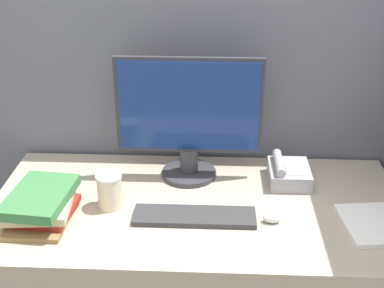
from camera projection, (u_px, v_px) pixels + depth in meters
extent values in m
cube|color=slate|center=(201.00, 148.00, 2.37)|extent=(1.95, 0.04, 1.57)
cube|color=tan|center=(197.00, 284.00, 2.16)|extent=(1.55, 0.78, 0.76)
cylinder|color=#333338|center=(189.00, 173.00, 2.19)|extent=(0.22, 0.22, 0.02)
cylinder|color=#333338|center=(189.00, 160.00, 2.16)|extent=(0.07, 0.07, 0.10)
cube|color=#333338|center=(189.00, 106.00, 2.07)|extent=(0.57, 0.02, 0.39)
cube|color=navy|center=(189.00, 107.00, 2.06)|extent=(0.55, 0.01, 0.36)
cube|color=#333333|center=(195.00, 216.00, 1.90)|extent=(0.44, 0.12, 0.02)
ellipsoid|color=silver|center=(272.00, 218.00, 1.88)|extent=(0.06, 0.04, 0.03)
cylinder|color=beige|center=(110.00, 192.00, 1.95)|extent=(0.09, 0.09, 0.12)
cylinder|color=white|center=(108.00, 176.00, 1.92)|extent=(0.09, 0.09, 0.01)
cube|color=olive|center=(42.00, 217.00, 1.90)|extent=(0.20, 0.29, 0.02)
cube|color=maroon|center=(43.00, 210.00, 1.90)|extent=(0.23, 0.24, 0.02)
cube|color=#C6B78C|center=(38.00, 206.00, 1.88)|extent=(0.24, 0.24, 0.03)
cube|color=#38723F|center=(40.00, 197.00, 1.87)|extent=(0.23, 0.31, 0.04)
cube|color=#99999E|center=(289.00, 174.00, 2.13)|extent=(0.16, 0.20, 0.07)
cube|color=white|center=(296.00, 170.00, 2.10)|extent=(0.07, 0.09, 0.00)
cylinder|color=#99999E|center=(279.00, 163.00, 2.11)|extent=(0.04, 0.18, 0.04)
cube|color=white|center=(373.00, 224.00, 1.86)|extent=(0.23, 0.27, 0.02)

